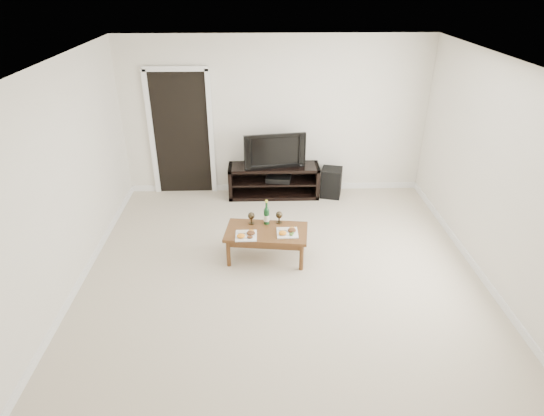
{
  "coord_description": "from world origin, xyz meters",
  "views": [
    {
      "loc": [
        -0.27,
        -4.52,
        3.44
      ],
      "look_at": [
        -0.11,
        0.7,
        0.7
      ],
      "focal_mm": 30.0,
      "sensor_mm": 36.0,
      "label": 1
    }
  ],
  "objects_px": {
    "television": "(274,149)",
    "subwoofer": "(331,182)",
    "coffee_table": "(267,244)",
    "media_console": "(274,181)"
  },
  "relations": [
    {
      "from": "media_console",
      "to": "subwoofer",
      "type": "xyz_separation_m",
      "value": [
        0.97,
        -0.03,
        -0.03
      ]
    },
    {
      "from": "media_console",
      "to": "subwoofer",
      "type": "distance_m",
      "value": 0.98
    },
    {
      "from": "coffee_table",
      "to": "television",
      "type": "bearing_deg",
      "value": 85.18
    },
    {
      "from": "television",
      "to": "coffee_table",
      "type": "distance_m",
      "value": 2.01
    },
    {
      "from": "television",
      "to": "subwoofer",
      "type": "height_order",
      "value": "television"
    },
    {
      "from": "subwoofer",
      "to": "television",
      "type": "bearing_deg",
      "value": -167.44
    },
    {
      "from": "media_console",
      "to": "television",
      "type": "distance_m",
      "value": 0.57
    },
    {
      "from": "television",
      "to": "subwoofer",
      "type": "bearing_deg",
      "value": -10.64
    },
    {
      "from": "media_console",
      "to": "television",
      "type": "xyz_separation_m",
      "value": [
        0.0,
        0.0,
        0.57
      ]
    },
    {
      "from": "television",
      "to": "subwoofer",
      "type": "xyz_separation_m",
      "value": [
        0.97,
        -0.03,
        -0.59
      ]
    }
  ]
}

